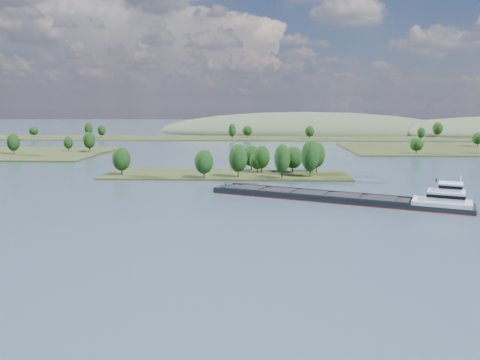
{
  "coord_description": "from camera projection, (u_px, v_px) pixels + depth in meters",
  "views": [
    {
      "loc": [
        15.54,
        -10.4,
        28.33
      ],
      "look_at": [
        8.42,
        130.0,
        6.0
      ],
      "focal_mm": 35.0,
      "sensor_mm": 36.0,
      "label": 1
    }
  ],
  "objects": [
    {
      "name": "ground",
      "position": [
        209.0,
        206.0,
        133.85
      ],
      "size": [
        1800.0,
        1800.0,
        0.0
      ],
      "primitive_type": "plane",
      "color": "#34495A",
      "rests_on": "ground"
    },
    {
      "name": "tree_island",
      "position": [
        243.0,
        165.0,
        191.1
      ],
      "size": [
        100.0,
        32.48,
        15.9
      ],
      "color": "#293417",
      "rests_on": "ground"
    },
    {
      "name": "back_shoreline",
      "position": [
        253.0,
        138.0,
        409.43
      ],
      "size": [
        900.0,
        60.0,
        14.72
      ],
      "color": "#293417",
      "rests_on": "ground"
    },
    {
      "name": "hill_west",
      "position": [
        305.0,
        132.0,
        505.66
      ],
      "size": [
        320.0,
        160.0,
        44.0
      ],
      "primitive_type": "ellipsoid",
      "color": "#3F4E36",
      "rests_on": "ground"
    },
    {
      "name": "cargo_barge",
      "position": [
        352.0,
        198.0,
        138.89
      ],
      "size": [
        75.38,
        37.99,
        10.51
      ],
      "color": "black",
      "rests_on": "ground"
    }
  ]
}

